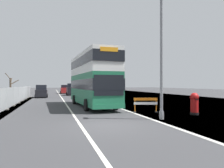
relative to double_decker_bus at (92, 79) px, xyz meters
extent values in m
cube|color=#38383A|center=(-0.98, -9.95, -2.77)|extent=(140.00, 280.00, 0.10)
cube|color=#B2AFA8|center=(2.21, -9.95, -2.72)|extent=(0.24, 196.00, 0.01)
cube|color=silver|center=(-2.29, -9.95, -2.72)|extent=(0.16, 168.00, 0.01)
cube|color=#1E6B47|center=(0.00, 0.01, -0.97)|extent=(3.10, 11.28, 2.80)
cube|color=silver|center=(0.00, 0.01, 0.63)|extent=(3.10, 11.28, 0.40)
cube|color=silver|center=(0.00, 0.01, 1.61)|extent=(3.07, 11.17, 1.56)
cube|color=black|center=(0.00, 0.01, -0.55)|extent=(3.13, 11.39, 0.90)
cube|color=black|center=(0.00, 0.01, 1.61)|extent=(3.12, 11.33, 0.86)
cube|color=black|center=(0.31, -5.58, -0.62)|extent=(2.29, 0.19, 1.54)
cube|color=orange|center=(0.31, -5.58, 2.04)|extent=(1.37, 0.14, 0.32)
cube|color=#1E6B47|center=(0.00, 0.01, -2.19)|extent=(3.13, 11.39, 0.36)
cylinder|color=black|center=(-1.05, -3.51, -2.22)|extent=(0.35, 1.01, 1.00)
cylinder|color=black|center=(1.43, -3.38, -2.22)|extent=(0.35, 1.01, 1.00)
cylinder|color=black|center=(-1.41, 3.00, -2.22)|extent=(0.35, 1.01, 1.00)
cylinder|color=black|center=(1.07, 3.14, -2.22)|extent=(0.35, 1.01, 1.00)
cylinder|color=gray|center=(2.81, -8.89, 1.07)|extent=(0.18, 0.18, 7.57)
cylinder|color=gray|center=(2.81, -8.89, -2.47)|extent=(0.29, 0.29, 0.50)
cylinder|color=black|center=(6.04, -7.70, -2.63)|extent=(0.59, 0.59, 0.18)
cylinder|color=#B71414|center=(6.04, -7.70, -2.00)|extent=(0.55, 0.55, 1.08)
sphere|color=#B71414|center=(6.04, -7.70, -1.46)|extent=(0.62, 0.62, 0.62)
cube|color=black|center=(6.04, -7.98, -1.60)|extent=(0.22, 0.03, 0.07)
cube|color=orange|center=(3.20, -5.63, -1.69)|extent=(1.80, 0.51, 0.20)
cube|color=white|center=(3.20, -5.63, -2.01)|extent=(1.80, 0.51, 0.20)
cube|color=orange|center=(2.40, -5.43, -2.20)|extent=(0.08, 0.08, 1.03)
cube|color=black|center=(2.40, -5.43, -2.68)|extent=(0.24, 0.46, 0.08)
cube|color=orange|center=(4.00, -5.83, -2.20)|extent=(0.08, 0.08, 1.03)
cube|color=black|center=(4.00, -5.83, -2.68)|extent=(0.24, 0.46, 0.08)
cube|color=#A8AAAD|center=(-7.54, -2.60, -1.75)|extent=(0.04, 3.26, 1.83)
cube|color=#A8AAAD|center=(-7.54, 0.80, -1.75)|extent=(0.04, 3.26, 1.83)
cube|color=#A8AAAD|center=(-7.54, 4.20, -1.75)|extent=(0.04, 3.26, 1.83)
cube|color=#A8AAAD|center=(-7.54, 7.60, -1.75)|extent=(0.04, 3.26, 1.83)
cube|color=#A8AAAD|center=(-7.54, 11.00, -1.75)|extent=(0.04, 3.26, 1.83)
cube|color=#A8AAAD|center=(-7.54, 14.40, -1.75)|extent=(0.04, 3.26, 1.83)
cube|color=#A8AAAD|center=(-7.54, 17.80, -1.75)|extent=(0.04, 3.26, 1.83)
cylinder|color=#939699|center=(-7.54, -0.90, -1.75)|extent=(0.06, 0.06, 1.93)
cube|color=gray|center=(-7.54, -0.90, -2.66)|extent=(0.44, 0.20, 0.12)
cylinder|color=#939699|center=(-7.54, 2.50, -1.75)|extent=(0.06, 0.06, 1.93)
cube|color=gray|center=(-7.54, 2.50, -2.66)|extent=(0.44, 0.20, 0.12)
cylinder|color=#939699|center=(-7.54, 5.90, -1.75)|extent=(0.06, 0.06, 1.93)
cube|color=gray|center=(-7.54, 5.90, -2.66)|extent=(0.44, 0.20, 0.12)
cylinder|color=#939699|center=(-7.54, 9.30, -1.75)|extent=(0.06, 0.06, 1.93)
cube|color=gray|center=(-7.54, 9.30, -2.66)|extent=(0.44, 0.20, 0.12)
cylinder|color=#939699|center=(-7.54, 12.70, -1.75)|extent=(0.06, 0.06, 1.93)
cube|color=gray|center=(-7.54, 12.70, -2.66)|extent=(0.44, 0.20, 0.12)
cylinder|color=#939699|center=(-7.54, 16.10, -1.75)|extent=(0.06, 0.06, 1.93)
cube|color=gray|center=(-7.54, 16.10, -2.66)|extent=(0.44, 0.20, 0.12)
cylinder|color=#939699|center=(-7.54, 19.50, -1.75)|extent=(0.06, 0.06, 1.93)
cube|color=gray|center=(-7.54, 19.50, -2.66)|extent=(0.44, 0.20, 0.12)
cube|color=black|center=(-5.49, 16.93, -1.98)|extent=(1.78, 4.28, 1.11)
cube|color=black|center=(-5.49, 16.93, -1.03)|extent=(1.64, 2.35, 0.81)
cylinder|color=black|center=(-4.60, 18.25, -2.42)|extent=(0.20, 0.60, 0.60)
cylinder|color=black|center=(-6.38, 18.25, -2.42)|extent=(0.20, 0.60, 0.60)
cylinder|color=black|center=(-4.60, 15.60, -2.42)|extent=(0.20, 0.60, 0.60)
cylinder|color=black|center=(-6.38, 15.60, -2.42)|extent=(0.20, 0.60, 0.60)
cube|color=black|center=(-0.03, 23.17, -1.86)|extent=(1.86, 3.97, 1.36)
cube|color=black|center=(-0.03, 23.17, -0.77)|extent=(1.71, 2.18, 0.82)
cylinder|color=black|center=(0.90, 24.40, -2.42)|extent=(0.20, 0.60, 0.60)
cylinder|color=black|center=(-0.96, 24.40, -2.42)|extent=(0.20, 0.60, 0.60)
cylinder|color=black|center=(0.90, 21.94, -2.42)|extent=(0.20, 0.60, 0.60)
cylinder|color=black|center=(-0.96, 21.94, -2.42)|extent=(0.20, 0.60, 0.60)
cube|color=maroon|center=(-0.98, 31.70, -1.93)|extent=(1.78, 3.87, 1.23)
cube|color=black|center=(-0.98, 31.70, -0.99)|extent=(1.63, 2.13, 0.65)
cylinder|color=black|center=(-0.09, 32.90, -2.42)|extent=(0.20, 0.60, 0.60)
cylinder|color=black|center=(-1.87, 32.90, -2.42)|extent=(0.20, 0.60, 0.60)
cylinder|color=black|center=(-0.09, 30.50, -2.42)|extent=(0.20, 0.60, 0.60)
cylinder|color=black|center=(-1.87, 30.50, -2.42)|extent=(0.20, 0.60, 0.60)
cylinder|color=#4C3D2D|center=(-12.32, 28.95, -0.96)|extent=(0.38, 0.38, 3.52)
cylinder|color=#4C3D2D|center=(-11.55, 29.19, -0.07)|extent=(1.67, 0.67, 1.09)
cylinder|color=#4C3D2D|center=(-12.26, 29.39, 0.30)|extent=(0.27, 0.99, 1.02)
cylinder|color=#4C3D2D|center=(-12.81, 28.89, 1.19)|extent=(1.12, 0.28, 1.40)
cylinder|color=#4C3D2D|center=(-12.31, 28.42, -0.10)|extent=(0.19, 1.20, 1.33)
camera|label=1|loc=(-3.72, -21.10, -0.56)|focal=34.92mm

